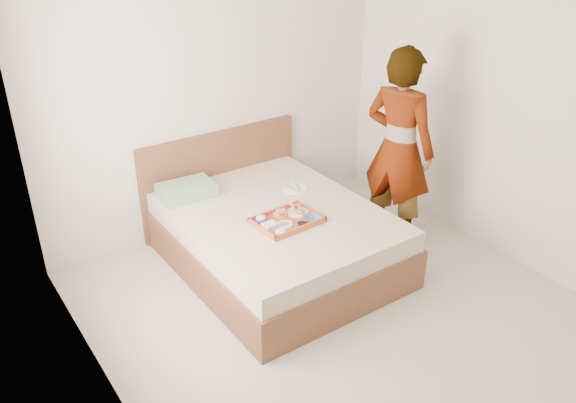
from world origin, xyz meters
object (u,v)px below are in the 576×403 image
Objects in this scene: bed at (277,238)px; dinner_plate at (295,188)px; person at (399,149)px; tray at (287,220)px.

bed is 0.53m from dinner_plate.
person is at bearing -12.68° from bed.
dinner_plate is at bearing 45.77° from tray.
tray is 2.27× the size of dinner_plate.
bed is at bearing 77.27° from tray.
bed is 0.36m from tray.
bed is 8.65× the size of dinner_plate.
tray is 0.29× the size of person.
person is at bearing -4.73° from tray.
tray reaches higher than dinner_plate.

